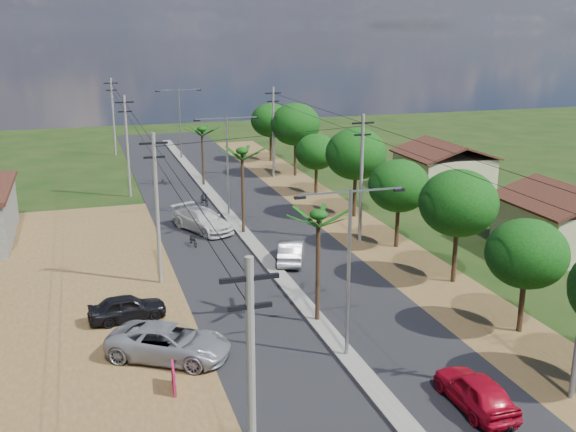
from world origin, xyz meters
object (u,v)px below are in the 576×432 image
car_parked_silver (170,343)px  car_parked_dark (127,308)px  car_silver_mid (291,252)px  car_red_near (476,392)px  roadside_sign (174,379)px  car_white_far (203,221)px

car_parked_silver → car_parked_dark: size_ratio=1.43×
car_silver_mid → car_red_near: bearing=116.4°
car_parked_silver → car_parked_dark: car_parked_silver is taller
car_parked_silver → car_red_near: bearing=-94.0°
car_red_near → car_silver_mid: (-1.80, 18.65, -0.02)m
roadside_sign → car_silver_mid: bearing=59.5°
car_white_far → car_parked_dark: 15.90m
car_white_far → car_parked_silver: size_ratio=1.00×
car_red_near → car_parked_silver: 13.54m
car_red_near → car_silver_mid: bearing=-84.7°
car_red_near → car_parked_silver: bearing=-35.3°
car_silver_mid → car_white_far: bearing=-42.7°
car_silver_mid → car_parked_dark: bearing=49.9°
car_white_far → car_silver_mid: bearing=-88.2°
car_red_near → car_parked_silver: car_parked_silver is taller
car_white_far → car_parked_dark: car_white_far is taller
car_red_near → car_white_far: (-5.99, 27.13, 0.09)m
car_silver_mid → car_parked_silver: bearing=70.4°
roadside_sign → car_white_far: bearing=80.7°
roadside_sign → car_parked_dark: bearing=103.7°
roadside_sign → car_red_near: bearing=-19.4°
car_red_near → car_white_far: 27.78m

